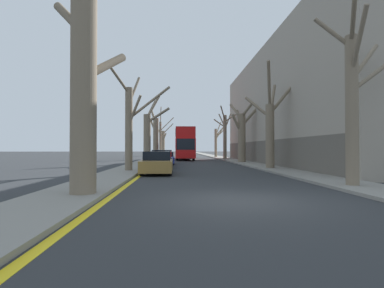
% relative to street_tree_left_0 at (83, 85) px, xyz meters
% --- Properties ---
extents(ground_plane, '(300.00, 300.00, 0.00)m').
position_rel_street_tree_left_0_xyz_m(ground_plane, '(4.87, -0.96, -3.63)').
color(ground_plane, '#2B2D30').
extents(sidewalk_left, '(2.40, 120.00, 0.12)m').
position_rel_street_tree_left_0_xyz_m(sidewalk_left, '(-0.48, 49.04, -3.57)').
color(sidewalk_left, gray).
rests_on(sidewalk_left, ground).
extents(sidewalk_right, '(2.40, 120.00, 0.12)m').
position_rel_street_tree_left_0_xyz_m(sidewalk_right, '(10.22, 49.04, -3.57)').
color(sidewalk_right, gray).
rests_on(sidewalk_right, ground).
extents(building_facade_right, '(10.08, 33.74, 11.61)m').
position_rel_street_tree_left_0_xyz_m(building_facade_right, '(16.41, 20.29, 2.16)').
color(building_facade_right, '#9E9384').
rests_on(building_facade_right, ground).
extents(kerb_line_stripe, '(0.24, 120.00, 0.01)m').
position_rel_street_tree_left_0_xyz_m(kerb_line_stripe, '(0.91, 49.04, -3.63)').
color(kerb_line_stripe, yellow).
rests_on(kerb_line_stripe, ground).
extents(street_tree_left_0, '(2.49, 2.07, 8.00)m').
position_rel_street_tree_left_0_xyz_m(street_tree_left_0, '(0.00, 0.00, 0.00)').
color(street_tree_left_0, '#7A6B56').
rests_on(street_tree_left_0, ground).
extents(street_tree_left_1, '(3.82, 2.87, 6.74)m').
position_rel_street_tree_left_0_xyz_m(street_tree_left_1, '(-0.10, 10.39, -0.40)').
color(street_tree_left_1, '#7A6B56').
rests_on(street_tree_left_1, ground).
extents(street_tree_left_2, '(2.75, 2.55, 7.36)m').
position_rel_street_tree_left_0_xyz_m(street_tree_left_2, '(0.01, 21.70, -0.53)').
color(street_tree_left_2, '#7A6B56').
rests_on(street_tree_left_2, ground).
extents(street_tree_left_3, '(1.48, 2.28, 7.32)m').
position_rel_street_tree_left_0_xyz_m(street_tree_left_3, '(-0.12, 33.96, -0.29)').
color(street_tree_left_3, '#7A6B56').
rests_on(street_tree_left_3, ground).
extents(street_tree_left_4, '(2.66, 3.00, 8.84)m').
position_rel_street_tree_left_0_xyz_m(street_tree_left_4, '(0.12, 44.41, 0.07)').
color(street_tree_left_4, '#7A6B56').
rests_on(street_tree_left_4, ground).
extents(street_tree_left_5, '(3.15, 3.13, 6.88)m').
position_rel_street_tree_left_0_xyz_m(street_tree_left_5, '(-0.18, 55.66, -0.52)').
color(street_tree_left_5, '#7A6B56').
rests_on(street_tree_left_5, ground).
extents(street_tree_right_0, '(3.94, 2.90, 6.95)m').
position_rel_street_tree_left_0_xyz_m(street_tree_right_0, '(10.04, 1.69, -0.12)').
color(street_tree_right_0, '#7A6B56').
rests_on(street_tree_right_0, ground).
extents(street_tree_right_1, '(3.38, 3.68, 7.68)m').
position_rel_street_tree_left_0_xyz_m(street_tree_right_1, '(10.00, 12.26, -0.51)').
color(street_tree_right_1, '#7A6B56').
rests_on(street_tree_right_1, ground).
extents(street_tree_right_2, '(2.93, 3.64, 6.65)m').
position_rel_street_tree_left_0_xyz_m(street_tree_right_2, '(10.00, 22.20, -0.45)').
color(street_tree_right_2, '#7A6B56').
rests_on(street_tree_right_2, ground).
extents(street_tree_right_3, '(3.91, 5.13, 7.38)m').
position_rel_street_tree_left_0_xyz_m(street_tree_right_3, '(9.88, 32.63, 0.12)').
color(street_tree_right_3, '#7A6B56').
rests_on(street_tree_right_3, ground).
extents(street_tree_right_4, '(2.34, 1.42, 6.31)m').
position_rel_street_tree_left_0_xyz_m(street_tree_right_4, '(9.92, 41.97, -0.64)').
color(street_tree_right_4, '#7A6B56').
rests_on(street_tree_right_4, ground).
extents(double_decker_bus, '(2.53, 11.75, 4.29)m').
position_rel_street_tree_left_0_xyz_m(double_decker_bus, '(4.08, 32.57, -1.19)').
color(double_decker_bus, red).
rests_on(double_decker_bus, ground).
extents(parked_car_0, '(1.84, 4.21, 1.39)m').
position_rel_street_tree_left_0_xyz_m(parked_car_0, '(1.82, 8.77, -2.97)').
color(parked_car_0, olive).
rests_on(parked_car_0, ground).
extents(parked_car_1, '(1.70, 4.48, 1.44)m').
position_rel_street_tree_left_0_xyz_m(parked_car_1, '(1.82, 14.35, -2.95)').
color(parked_car_1, navy).
rests_on(parked_car_1, ground).
extents(parked_car_2, '(1.89, 4.17, 1.24)m').
position_rel_street_tree_left_0_xyz_m(parked_car_2, '(1.82, 19.86, -3.04)').
color(parked_car_2, navy).
rests_on(parked_car_2, ground).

